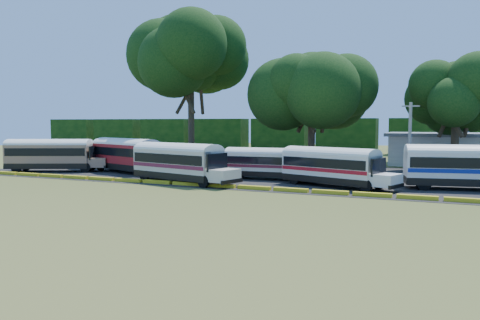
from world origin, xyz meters
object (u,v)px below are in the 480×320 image
at_px(bus_beige, 52,153).
at_px(bus_red, 127,153).
at_px(bus_cream_west, 179,160).
at_px(tree_west, 191,53).
at_px(bus_white_red, 332,164).

distance_m(bus_beige, bus_red, 8.41).
relative_size(bus_cream_west, tree_west, 0.57).
height_order(bus_beige, bus_red, bus_red).
distance_m(bus_beige, bus_cream_west, 17.63).
bearing_deg(bus_red, bus_white_red, 14.44).
relative_size(bus_beige, tree_west, 0.57).
relative_size(bus_beige, bus_red, 0.96).
distance_m(bus_red, bus_white_red, 22.28).
bearing_deg(bus_cream_west, tree_west, 130.95).
xyz_separation_m(bus_cream_west, bus_white_red, (12.82, 2.81, -0.14)).
height_order(bus_red, bus_cream_west, bus_red).
relative_size(bus_beige, bus_white_red, 1.07).
relative_size(bus_red, bus_cream_west, 1.03).
bearing_deg(bus_cream_west, bus_white_red, 27.13).
distance_m(bus_white_red, tree_west, 29.05).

